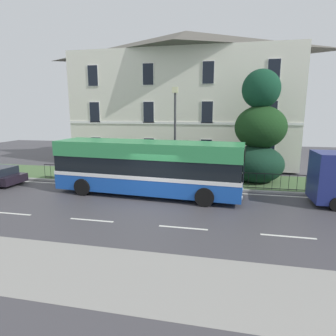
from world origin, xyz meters
The scene contains 6 objects.
ground_plane centered at (0.00, 0.75, -0.02)m, with size 60.00×56.00×0.18m.
georgian_townhouse centered at (-0.23, 13.67, 5.84)m, with size 18.80×8.39×11.38m.
iron_verge_railing centered at (-0.23, 4.40, 0.62)m, with size 16.69×0.04×0.97m.
evergreen_tree centered at (5.61, 6.70, 3.04)m, with size 3.62×3.64×7.24m.
single_decker_bus centered at (-0.67, 2.45, 1.58)m, with size 10.58×3.25×3.00m.
street_lamp_post centered at (0.31, 5.53, 3.60)m, with size 0.36×0.24×6.00m.
Camera 1 is at (3.57, -12.37, 4.62)m, focal length 30.08 mm.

